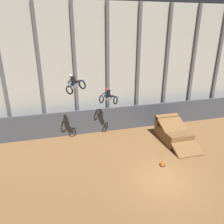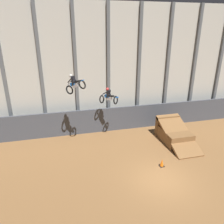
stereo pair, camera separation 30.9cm
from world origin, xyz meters
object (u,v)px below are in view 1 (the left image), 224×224
at_px(rider_bike_left_air, 75,85).
at_px(dirt_ramp, 173,133).
at_px(rider_bike_right_air, 108,97).
at_px(traffic_cone_near_ramp, 162,162).

bearing_deg(rider_bike_left_air, dirt_ramp, -50.20).
height_order(rider_bike_left_air, rider_bike_right_air, rider_bike_left_air).
xyz_separation_m(dirt_ramp, traffic_cone_near_ramp, (-2.80, -3.50, -0.41)).
bearing_deg(dirt_ramp, traffic_cone_near_ramp, -128.66).
relative_size(dirt_ramp, rider_bike_left_air, 2.71).
bearing_deg(rider_bike_right_air, dirt_ramp, -64.19).
distance_m(dirt_ramp, traffic_cone_near_ramp, 4.51).
xyz_separation_m(rider_bike_left_air, traffic_cone_near_ramp, (5.72, -4.10, -5.29)).
relative_size(rider_bike_left_air, traffic_cone_near_ramp, 2.96).
distance_m(dirt_ramp, rider_bike_right_air, 6.74).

